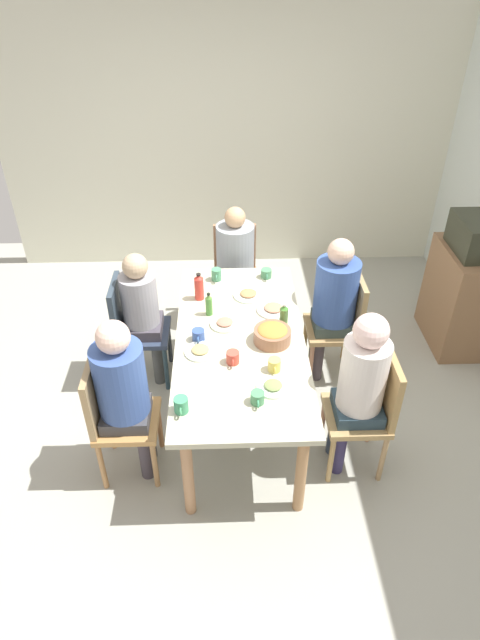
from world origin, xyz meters
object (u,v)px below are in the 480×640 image
bottle_2 (284,317)px  cup_1 (233,358)px  plate_1 (225,323)px  bottle_0 (199,287)px  chair_1 (133,326)px  person_0 (235,256)px  chair_4 (342,322)px  cup_2 (216,275)px  chair_2 (114,413)px  cup_6 (274,365)px  person_4 (334,297)px  cup_5 (258,398)px  cup_4 (266,274)px  plate_3 (200,351)px  plate_4 (274,309)px  person_3 (360,381)px  microwave (479,236)px  chair_3 (370,407)px  side_cabinet (461,298)px  cup_3 (198,335)px  bottle_1 (209,305)px  plate_0 (248,295)px  dining_table (240,347)px  person_2 (123,387)px  plate_2 (273,387)px  cup_0 (181,405)px  bowl_0 (272,335)px

bottle_2 → cup_1: bearing=-44.9°
plate_1 → bottle_0: (-0.34, -0.19, 0.09)m
chair_1 → plate_1: chair_1 is taller
person_0 → chair_1: size_ratio=1.27×
chair_4 → bottle_2: (0.37, -0.51, 0.32)m
person_0 → cup_2: bearing=-19.2°
chair_2 → cup_6: (-0.12, 1.03, 0.27)m
person_4 → bottle_0: size_ratio=5.62×
chair_4 → bottle_0: bottle_0 is taller
plate_1 → bottle_2: 0.42m
person_4 → cup_5: bearing=-30.7°
chair_1 → cup_4: chair_1 is taller
chair_2 → person_0: bearing=154.1°
cup_4 → cup_5: 1.42m
plate_3 → cup_6: size_ratio=1.81×
plate_4 → bottle_0: bottle_0 is taller
person_3 → microwave: bearing=138.0°
chair_3 → cup_4: bearing=-155.1°
cup_6 → side_cabinet: side_cabinet is taller
chair_2 → plate_1: chair_2 is taller
chair_1 → bottle_0: (-0.03, 0.53, 0.33)m
chair_4 → cup_1: chair_4 is taller
plate_1 → person_0: bearing=174.6°
cup_3 → bottle_2: bottle_2 is taller
bottle_0 → side_cabinet: size_ratio=0.24×
bottle_1 → bottle_2: size_ratio=0.89×
person_0 → chair_3: (1.70, 0.82, -0.18)m
plate_1 → bottle_0: bearing=-151.3°
plate_0 → cup_5: bearing=0.0°
cup_2 → plate_4: bearing=43.6°
chair_2 → cup_2: size_ratio=7.84×
dining_table → person_2: size_ratio=1.53×
person_3 → cup_5: size_ratio=10.39×
cup_6 → cup_2: bearing=-161.6°
cup_6 → chair_3: bearing=78.7°
dining_table → plate_2: bearing=19.9°
chair_2 → person_3: size_ratio=0.73×
plate_3 → chair_1: bearing=-138.2°
plate_3 → cup_5: bearing=36.2°
cup_5 → microwave: microwave is taller
chair_4 → cup_0: 1.68m
plate_0 → cup_6: cup_6 is taller
cup_1 → bottle_2: bottle_2 is taller
dining_table → person_3: (0.47, 0.73, 0.09)m
bottle_2 → plate_2: bearing=-11.3°
dining_table → plate_2: plate_2 is taller
person_2 → cup_3: person_2 is taller
plate_1 → bowl_0: (0.20, 0.32, 0.04)m
person_4 → plate_0: 0.65m
person_0 → cup_4: size_ratio=9.35×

